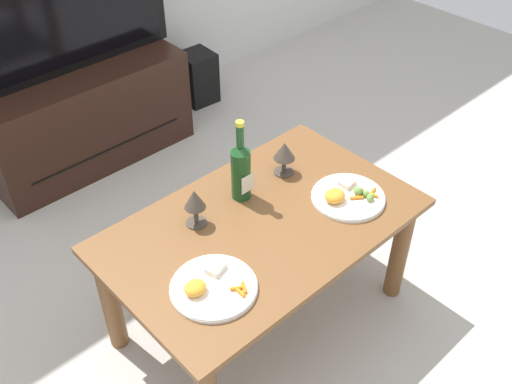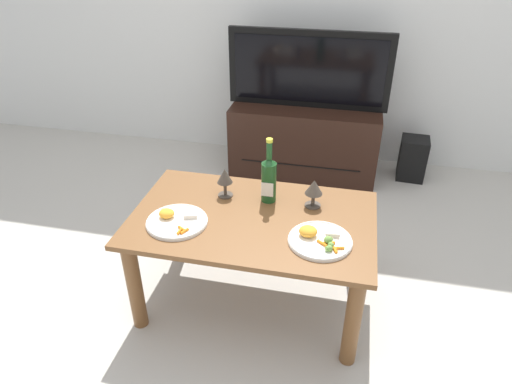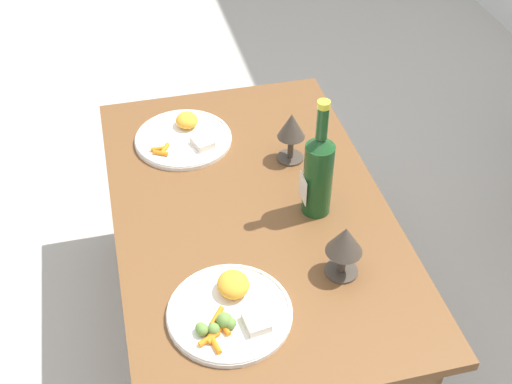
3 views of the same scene
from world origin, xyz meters
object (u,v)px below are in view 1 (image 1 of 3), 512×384
object	(u,v)px
dining_table	(262,242)
tv_stand	(82,114)
wine_bottle	(241,169)
dinner_plate_left	(212,287)
tv_screen	(61,18)
goblet_right	(284,152)
goblet_left	(195,201)
floor_speaker	(198,77)
dinner_plate_right	(348,196)

from	to	relation	value
dining_table	tv_stand	size ratio (longest dim) A/B	1.04
wine_bottle	dinner_plate_left	world-z (taller)	wine_bottle
tv_screen	goblet_right	world-z (taller)	tv_screen
wine_bottle	goblet_right	xyz separation A→B (m)	(0.22, -0.01, -0.03)
tv_screen	goblet_left	xyz separation A→B (m)	(-0.24, -1.30, -0.17)
goblet_left	goblet_right	world-z (taller)	goblet_left
floor_speaker	goblet_left	bearing A→B (deg)	-124.36
tv_stand	goblet_left	size ratio (longest dim) A/B	7.25
tv_stand	goblet_right	distance (m)	1.36
dining_table	tv_stand	world-z (taller)	tv_stand
tv_screen	goblet_right	size ratio (longest dim) A/B	8.12
dinner_plate_right	tv_screen	bearing A→B (deg)	98.96
dinner_plate_left	dinner_plate_right	world-z (taller)	dinner_plate_right
goblet_left	floor_speaker	bearing A→B (deg)	52.25
wine_bottle	goblet_right	bearing A→B (deg)	-1.47
tv_screen	dinner_plate_left	world-z (taller)	tv_screen
tv_screen	dinner_plate_right	bearing A→B (deg)	-81.04
dinner_plate_right	wine_bottle	bearing A→B (deg)	134.58
tv_screen	dinner_plate_left	xyz separation A→B (m)	(-0.39, -1.57, -0.26)
floor_speaker	dinner_plate_left	world-z (taller)	dinner_plate_left
dining_table	tv_stand	xyz separation A→B (m)	(0.07, 1.45, -0.16)
tv_stand	floor_speaker	size ratio (longest dim) A/B	3.39
dining_table	floor_speaker	world-z (taller)	dining_table
dining_table	dinner_plate_right	xyz separation A→B (m)	(0.32, -0.12, 0.11)
tv_stand	dinner_plate_left	world-z (taller)	dinner_plate_left
goblet_left	dinner_plate_right	xyz separation A→B (m)	(0.49, -0.27, -0.09)
floor_speaker	goblet_left	distance (m)	1.76
dining_table	wine_bottle	size ratio (longest dim) A/B	3.43
tv_stand	tv_screen	world-z (taller)	tv_screen
goblet_right	dinner_plate_left	bearing A→B (deg)	-154.99
goblet_left	dinner_plate_right	world-z (taller)	goblet_left
floor_speaker	dinner_plate_right	world-z (taller)	dinner_plate_right
dining_table	dinner_plate_right	size ratio (longest dim) A/B	4.09
goblet_right	floor_speaker	bearing A→B (deg)	65.55
tv_screen	dining_table	bearing A→B (deg)	-92.76
dining_table	tv_screen	xyz separation A→B (m)	(0.07, 1.45, 0.37)
tv_stand	tv_screen	distance (m)	0.52
floor_speaker	goblet_right	xyz separation A→B (m)	(-0.61, -1.35, 0.45)
wine_bottle	dinner_plate_right	xyz separation A→B (m)	(0.27, -0.28, -0.11)
dining_table	goblet_right	bearing A→B (deg)	30.53
wine_bottle	goblet_left	distance (m)	0.22
floor_speaker	dining_table	bearing A→B (deg)	-116.76
tv_screen	goblet_right	distance (m)	1.32
dining_table	goblet_left	distance (m)	0.30
floor_speaker	goblet_right	distance (m)	1.55
tv_screen	floor_speaker	size ratio (longest dim) A/B	3.58
wine_bottle	dinner_plate_left	size ratio (longest dim) A/B	1.18
goblet_left	dinner_plate_right	size ratio (longest dim) A/B	0.54
dinner_plate_left	dinner_plate_right	size ratio (longest dim) A/B	1.01
floor_speaker	goblet_right	bearing A→B (deg)	-111.05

